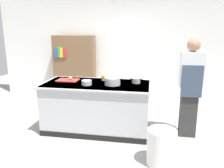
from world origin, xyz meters
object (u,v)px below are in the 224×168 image
(onion, at_px, (70,78))
(sauce_pan, at_px, (136,81))
(stock_pot, at_px, (112,81))
(juice_cup, at_px, (103,78))
(mixing_bowl, at_px, (87,83))
(trash_bin, at_px, (162,147))
(person_chef, at_px, (190,86))
(bookshelf, at_px, (75,68))

(onion, relative_size, sauce_pan, 0.33)
(stock_pot, xyz_separation_m, juice_cup, (-0.24, 0.32, -0.02))
(mixing_bowl, xyz_separation_m, trash_bin, (1.31, -0.82, -0.68))
(stock_pot, relative_size, sauce_pan, 1.61)
(onion, xyz_separation_m, juice_cup, (0.61, 0.15, -0.01))
(stock_pot, height_order, juice_cup, stock_pot)
(mixing_bowl, bearing_deg, trash_bin, -32.15)
(sauce_pan, xyz_separation_m, person_chef, (0.94, -0.10, -0.03))
(onion, xyz_separation_m, mixing_bowl, (0.39, -0.25, -0.01))
(mixing_bowl, bearing_deg, stock_pot, 10.79)
(stock_pot, height_order, trash_bin, stock_pot)
(sauce_pan, xyz_separation_m, bookshelf, (-1.76, 1.66, -0.09))
(bookshelf, bearing_deg, mixing_bowl, -65.14)
(stock_pot, distance_m, mixing_bowl, 0.46)
(mixing_bowl, bearing_deg, person_chef, 5.69)
(sauce_pan, distance_m, bookshelf, 2.42)
(juice_cup, xyz_separation_m, person_chef, (1.58, -0.23, -0.04))
(onion, bearing_deg, sauce_pan, 1.44)
(bookshelf, bearing_deg, juice_cup, -54.06)
(onion, relative_size, stock_pot, 0.21)
(bookshelf, bearing_deg, trash_bin, -51.40)
(mixing_bowl, xyz_separation_m, bookshelf, (-0.90, 1.94, -0.09))
(onion, bearing_deg, juice_cup, 14.28)
(sauce_pan, relative_size, person_chef, 0.12)
(onion, distance_m, trash_bin, 2.12)
(mixing_bowl, relative_size, person_chef, 0.11)
(mixing_bowl, distance_m, trash_bin, 1.69)
(stock_pot, bearing_deg, juice_cup, 126.51)
(sauce_pan, height_order, person_chef, person_chef)
(onion, bearing_deg, mixing_bowl, -32.59)
(juice_cup, height_order, bookshelf, bookshelf)
(stock_pot, distance_m, bookshelf, 2.30)
(mixing_bowl, xyz_separation_m, person_chef, (1.79, 0.18, -0.03))
(juice_cup, distance_m, trash_bin, 1.78)
(person_chef, bearing_deg, sauce_pan, 95.51)
(stock_pot, height_order, person_chef, person_chef)
(sauce_pan, height_order, juice_cup, juice_cup)
(trash_bin, distance_m, person_chef, 1.29)
(trash_bin, height_order, person_chef, person_chef)
(onion, distance_m, mixing_bowl, 0.46)
(sauce_pan, bearing_deg, bookshelf, 136.56)
(onion, xyz_separation_m, bookshelf, (-0.51, 1.69, -0.10))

